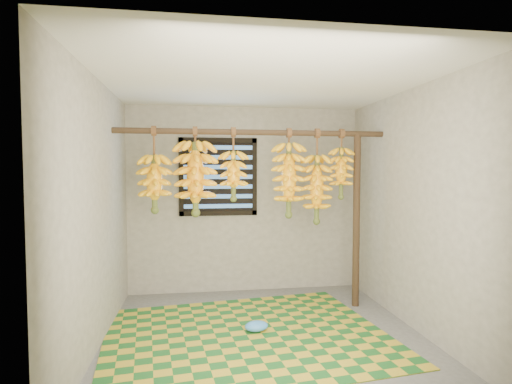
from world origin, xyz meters
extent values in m
cube|color=#555555|center=(0.00, 0.00, -0.01)|extent=(3.00, 3.00, 0.01)
cube|color=silver|center=(0.00, 0.00, 2.40)|extent=(3.00, 3.00, 0.01)
cube|color=gray|center=(0.00, 1.50, 1.20)|extent=(3.00, 0.01, 2.40)
cube|color=gray|center=(-1.50, 0.00, 1.20)|extent=(0.01, 3.00, 2.40)
cube|color=gray|center=(1.50, 0.00, 1.20)|extent=(0.01, 3.00, 2.40)
cube|color=black|center=(-0.35, 1.48, 1.50)|extent=(1.00, 0.04, 1.00)
cylinder|color=#3E2B1C|center=(0.00, 0.70, 2.00)|extent=(3.00, 0.06, 0.06)
cylinder|color=#3E2B1C|center=(1.20, 0.70, 1.00)|extent=(0.08, 0.08, 2.00)
cube|color=#1A5920|center=(-0.17, 0.04, 0.01)|extent=(2.85, 2.39, 0.01)
ellipsoid|color=#3D8BE5|center=(-0.06, 0.11, 0.06)|extent=(0.26, 0.21, 0.10)
cylinder|color=brown|center=(-1.07, 0.70, 1.87)|extent=(0.02, 0.02, 0.32)
cylinder|color=#4C5923|center=(-1.07, 0.70, 1.46)|extent=(0.06, 0.06, 0.57)
cylinder|color=brown|center=(-0.64, 0.70, 1.94)|extent=(0.02, 0.02, 0.17)
cylinder|color=#4C5923|center=(-0.64, 0.70, 1.51)|extent=(0.07, 0.07, 0.75)
cylinder|color=brown|center=(-0.23, 0.70, 1.90)|extent=(0.02, 0.02, 0.27)
cylinder|color=#4C5923|center=(-0.23, 0.70, 1.54)|extent=(0.05, 0.05, 0.50)
cylinder|color=brown|center=(0.40, 0.70, 1.94)|extent=(0.02, 0.02, 0.17)
cylinder|color=#4C5923|center=(0.40, 0.70, 1.49)|extent=(0.06, 0.06, 0.79)
cylinder|color=brown|center=(0.72, 0.70, 1.88)|extent=(0.02, 0.02, 0.30)
cylinder|color=#4C5923|center=(0.72, 0.70, 1.39)|extent=(0.06, 0.06, 0.74)
cylinder|color=brown|center=(1.01, 0.70, 1.92)|extent=(0.02, 0.02, 0.21)
cylinder|color=#4C5923|center=(1.01, 0.70, 1.57)|extent=(0.05, 0.05, 0.55)
camera|label=1|loc=(-0.64, -3.67, 1.57)|focal=28.00mm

